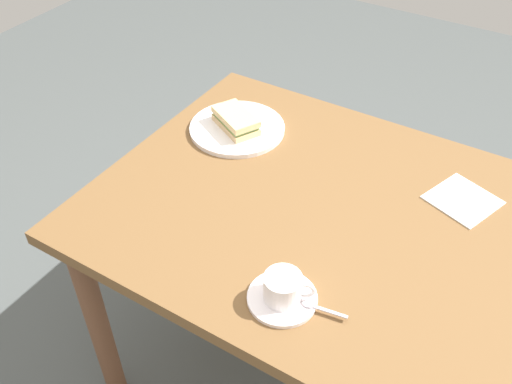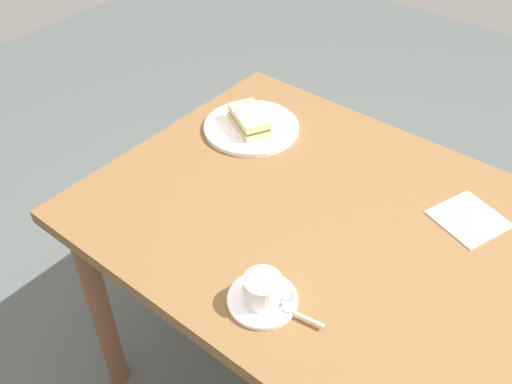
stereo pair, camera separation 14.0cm
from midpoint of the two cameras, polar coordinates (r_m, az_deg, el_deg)
The scene contains 8 objects.
ground_plane at distance 2.00m, azimuth 7.36°, elevation -18.70°, with size 6.00×6.00×0.00m, color #4E5353.
dining_table at distance 1.47m, azimuth 9.55°, elevation -5.57°, with size 1.16×0.90×0.77m.
sandwich_plate at distance 1.66m, azimuth 1.95°, elevation 6.45°, with size 0.28×0.28×0.01m, color white.
sandwich_front at distance 1.64m, azimuth 1.84°, elevation 7.23°, with size 0.17×0.14×0.05m.
coffee_saucer at distance 1.20m, azimuth 4.05°, elevation -10.98°, with size 0.15×0.15×0.01m, color white.
coffee_cup at distance 1.17m, azimuth 4.22°, elevation -9.89°, with size 0.11×0.08×0.06m.
spoon at distance 1.18m, azimuth 7.41°, elevation -12.16°, with size 0.10×0.03×0.01m.
napkin at distance 1.49m, azimuth 23.26°, elevation -2.64°, with size 0.15×0.15×0.00m, color white.
Camera 2 is at (0.49, -0.88, 1.72)m, focal length 39.61 mm.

